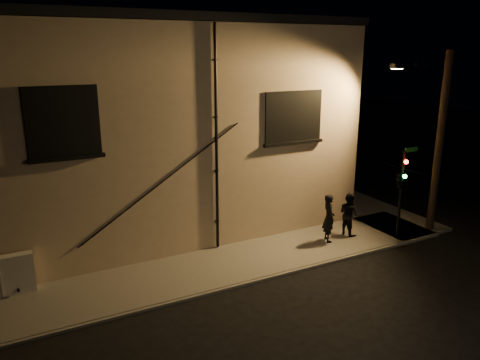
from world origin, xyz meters
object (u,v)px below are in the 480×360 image
utility_cabinet (0,277)px  traffic_signal (401,179)px  pedestrian_a (329,218)px  pedestrian_b (349,214)px  streetlamp_pole (437,140)px

utility_cabinet → traffic_signal: (14.43, -2.24, 1.84)m
pedestrian_a → traffic_signal: traffic_signal is taller
pedestrian_a → pedestrian_b: size_ratio=1.09×
pedestrian_b → traffic_signal: (1.53, -1.16, 1.59)m
pedestrian_b → traffic_signal: traffic_signal is taller
utility_cabinet → streetlamp_pole: size_ratio=0.26×
pedestrian_a → pedestrian_b: pedestrian_a is taller
streetlamp_pole → pedestrian_b: bearing=162.5°
pedestrian_b → streetlamp_pole: size_ratio=0.24×
utility_cabinet → pedestrian_b: pedestrian_b is taller
pedestrian_a → pedestrian_b: 1.18m
utility_cabinet → streetlamp_pole: 16.82m
pedestrian_a → traffic_signal: bearing=-92.0°
pedestrian_b → streetlamp_pole: 4.69m
streetlamp_pole → traffic_signal: bearing=-178.0°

